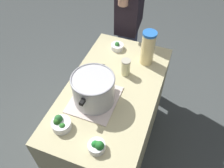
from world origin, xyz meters
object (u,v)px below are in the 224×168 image
at_px(mason_jar, 126,67).
at_px(broccoli_bowl_center, 117,46).
at_px(cooking_pot, 94,89).
at_px(broccoli_bowl_front, 97,146).
at_px(lemonade_pitcher, 148,48).
at_px(broccoli_bowl_back, 61,124).
at_px(person_cook, 129,20).

distance_m(mason_jar, broccoli_bowl_center, 0.30).
xyz_separation_m(cooking_pot, broccoli_bowl_front, (-0.32, -0.16, -0.08)).
relative_size(mason_jar, broccoli_bowl_center, 1.26).
xyz_separation_m(cooking_pot, broccoli_bowl_center, (0.56, 0.04, -0.09)).
xyz_separation_m(lemonade_pitcher, broccoli_bowl_center, (0.07, 0.26, -0.11)).
bearing_deg(lemonade_pitcher, cooking_pot, 155.25).
xyz_separation_m(mason_jar, broccoli_bowl_front, (-0.62, -0.04, -0.03)).
xyz_separation_m(broccoli_bowl_front, broccoli_bowl_back, (0.05, 0.26, 0.00)).
bearing_deg(cooking_pot, person_cook, 4.15).
bearing_deg(cooking_pot, mason_jar, -20.52).
bearing_deg(broccoli_bowl_front, mason_jar, 3.81).
xyz_separation_m(mason_jar, broccoli_bowl_center, (0.25, 0.15, -0.04)).
distance_m(broccoli_bowl_center, broccoli_bowl_back, 0.82).
height_order(lemonade_pitcher, person_cook, person_cook).
bearing_deg(lemonade_pitcher, broccoli_bowl_front, 175.19).
height_order(lemonade_pitcher, broccoli_bowl_back, lemonade_pitcher).
bearing_deg(broccoli_bowl_back, person_cook, -1.49).
height_order(lemonade_pitcher, broccoli_bowl_center, lemonade_pitcher).
height_order(broccoli_bowl_back, person_cook, person_cook).
xyz_separation_m(lemonade_pitcher, broccoli_bowl_front, (-0.80, 0.07, -0.11)).
distance_m(cooking_pot, person_cook, 0.98).
relative_size(cooking_pot, broccoli_bowl_back, 2.93).
distance_m(lemonade_pitcher, broccoli_bowl_front, 0.81).
height_order(mason_jar, broccoli_bowl_back, mason_jar).
height_order(lemonade_pitcher, broccoli_bowl_front, lemonade_pitcher).
height_order(cooking_pot, broccoli_bowl_center, cooking_pot).
bearing_deg(lemonade_pitcher, person_cook, 31.05).
bearing_deg(person_cook, broccoli_bowl_center, -175.75).
height_order(cooking_pot, lemonade_pitcher, lemonade_pitcher).
distance_m(broccoli_bowl_front, broccoli_bowl_center, 0.90).
bearing_deg(broccoli_bowl_front, lemonade_pitcher, -4.81).
bearing_deg(broccoli_bowl_front, cooking_pot, 26.22).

